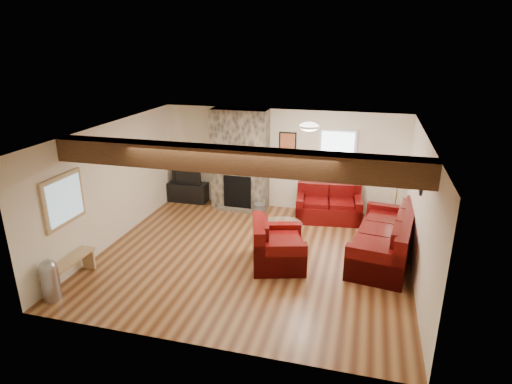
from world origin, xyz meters
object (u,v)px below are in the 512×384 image
(tv_cabinet, at_px, (188,192))
(armchair_red, at_px, (278,243))
(loveseat, at_px, (329,204))
(coffee_table, at_px, (283,232))
(sofa_three, at_px, (384,235))
(television, at_px, (187,175))
(floor_lamp, at_px, (399,174))

(tv_cabinet, bearing_deg, armchair_red, -42.04)
(loveseat, xyz_separation_m, coffee_table, (-0.82, -1.42, -0.20))
(armchair_red, bearing_deg, tv_cabinet, 31.68)
(loveseat, bearing_deg, coffee_table, -126.60)
(sofa_three, relative_size, tv_cabinet, 2.38)
(sofa_three, relative_size, loveseat, 1.60)
(coffee_table, distance_m, television, 3.41)
(coffee_table, bearing_deg, floor_lamp, 30.93)
(floor_lamp, bearing_deg, loveseat, 178.80)
(armchair_red, xyz_separation_m, coffee_table, (-0.12, 0.99, -0.24))
(sofa_three, bearing_deg, television, -102.36)
(sofa_three, height_order, armchair_red, sofa_three)
(television, xyz_separation_m, floor_lamp, (5.21, -0.33, 0.52))
(floor_lamp, bearing_deg, tv_cabinet, 176.36)
(coffee_table, bearing_deg, armchair_red, -83.33)
(loveseat, bearing_deg, television, 168.74)
(television, bearing_deg, floor_lamp, -3.64)
(tv_cabinet, xyz_separation_m, floor_lamp, (5.21, -0.33, 1.01))
(sofa_three, distance_m, floor_lamp, 1.78)
(armchair_red, bearing_deg, coffee_table, -9.61)
(loveseat, distance_m, armchair_red, 2.51)
(tv_cabinet, height_order, television, television)
(armchair_red, bearing_deg, television, 31.68)
(television, distance_m, floor_lamp, 5.24)
(television, relative_size, floor_lamp, 0.54)
(coffee_table, height_order, television, television)
(armchair_red, height_order, floor_lamp, floor_lamp)
(television, bearing_deg, loveseat, -4.62)
(television, bearing_deg, armchair_red, -42.04)
(armchair_red, height_order, television, television)
(sofa_three, xyz_separation_m, coffee_table, (-2.04, 0.18, -0.27))
(tv_cabinet, distance_m, floor_lamp, 5.31)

